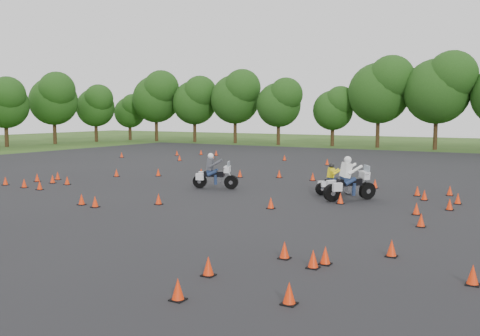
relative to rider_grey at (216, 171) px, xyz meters
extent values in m
plane|color=#2D5119|center=(1.72, -4.46, -0.92)|extent=(140.00, 140.00, 0.00)
plane|color=black|center=(1.72, 1.54, -0.92)|extent=(62.00, 62.00, 0.00)
cone|color=#F6320A|center=(-8.01, 1.31, -0.69)|extent=(0.26, 0.26, 0.45)
cone|color=#F6320A|center=(9.87, -10.22, -0.69)|extent=(0.26, 0.26, 0.45)
cone|color=#F6320A|center=(-14.47, 16.13, -0.69)|extent=(0.26, 0.26, 0.45)
cone|color=#F6320A|center=(9.52, 2.67, -0.69)|extent=(0.26, 0.26, 0.45)
cone|color=#F6320A|center=(8.73, -10.26, -0.69)|extent=(0.26, 0.26, 0.45)
cone|color=#F6320A|center=(-9.91, -1.54, -0.69)|extent=(0.26, 0.26, 0.45)
cone|color=#F6320A|center=(10.28, -13.32, -0.69)|extent=(0.26, 0.26, 0.45)
cone|color=#F6320A|center=(-2.30, -6.95, -0.69)|extent=(0.26, 0.26, 0.45)
cone|color=#F6320A|center=(-8.95, -2.75, -0.69)|extent=(0.26, 0.26, 0.45)
cone|color=#F6320A|center=(-9.57, 14.57, -0.69)|extent=(0.26, 0.26, 0.45)
cone|color=#F6320A|center=(-3.71, 4.17, -0.69)|extent=(0.26, 0.26, 0.45)
cone|color=#F6320A|center=(-3.81, 16.40, -0.69)|extent=(0.26, 0.26, 0.45)
cone|color=#F6320A|center=(7.80, -12.54, -0.69)|extent=(0.26, 0.26, 0.45)
cone|color=#F6320A|center=(7.09, 4.18, -0.69)|extent=(0.26, 0.26, 0.45)
cone|color=#F6320A|center=(-10.51, -4.57, -0.69)|extent=(0.26, 0.26, 0.45)
cone|color=#F6320A|center=(9.73, -10.69, -0.69)|extent=(0.26, 0.26, 0.45)
cone|color=#F6320A|center=(1.37, 16.54, -0.69)|extent=(0.26, 0.26, 0.45)
cone|color=#F6320A|center=(-12.99, 17.85, -0.69)|extent=(0.26, 0.26, 0.45)
cone|color=#F6320A|center=(-10.26, -2.71, -0.69)|extent=(0.26, 0.26, 0.45)
cone|color=#F6320A|center=(0.48, -5.26, -0.69)|extent=(0.26, 0.26, 0.45)
cone|color=#F6320A|center=(-11.32, 17.84, -0.69)|extent=(0.26, 0.26, 0.45)
cone|color=#F6320A|center=(-5.96, 2.78, -0.69)|extent=(0.26, 0.26, 0.45)
cone|color=#F6320A|center=(13.37, -10.12, -0.69)|extent=(0.26, 0.26, 0.45)
cone|color=#F6320A|center=(-11.09, 11.96, -0.69)|extent=(0.26, 0.26, 0.45)
cone|color=#F6320A|center=(-7.47, -4.84, -0.69)|extent=(0.26, 0.26, 0.45)
cone|color=#F6320A|center=(11.42, -0.48, -0.69)|extent=(0.26, 0.26, 0.45)
cone|color=#F6320A|center=(10.83, 3.53, -0.69)|extent=(0.26, 0.26, 0.45)
cone|color=#F6320A|center=(11.17, -8.63, -0.69)|extent=(0.26, 0.26, 0.45)
cone|color=#F6320A|center=(-7.77, -2.78, -0.69)|extent=(0.26, 0.26, 0.45)
cone|color=#F6320A|center=(10.05, 1.56, -0.69)|extent=(0.26, 0.26, 0.45)
cone|color=#F6320A|center=(-1.38, -7.09, -0.69)|extent=(0.26, 0.26, 0.45)
cone|color=#F6320A|center=(8.17, -14.26, -0.69)|extent=(0.26, 0.26, 0.45)
cone|color=#F6320A|center=(10.47, -2.13, -0.69)|extent=(0.26, 0.26, 0.45)
cone|color=#F6320A|center=(11.08, -4.31, -0.69)|extent=(0.26, 0.26, 0.45)
cone|color=#F6320A|center=(-1.30, 4.76, -0.69)|extent=(0.26, 0.26, 0.45)
cone|color=#F6320A|center=(-8.81, -4.71, -0.69)|extent=(0.26, 0.26, 0.45)
cone|color=#F6320A|center=(11.50, 1.21, -0.69)|extent=(0.26, 0.26, 0.45)
cone|color=#F6320A|center=(0.82, 5.82, -0.69)|extent=(0.26, 0.26, 0.45)
cone|color=#F6320A|center=(5.34, 5.23, -0.69)|extent=(0.26, 0.26, 0.45)
cone|color=#F6320A|center=(0.58, 14.52, -0.69)|extent=(0.26, 0.26, 0.45)
cone|color=#F6320A|center=(-17.30, 11.95, -0.69)|extent=(0.26, 0.26, 0.45)
cone|color=#F6320A|center=(3.10, 5.51, -0.69)|extent=(0.26, 0.26, 0.45)
cone|color=#F6320A|center=(5.06, -3.76, -0.69)|extent=(0.26, 0.26, 0.45)
cone|color=#F6320A|center=(7.12, -1.23, -0.69)|extent=(0.26, 0.26, 0.45)
camera|label=1|loc=(14.68, -22.97, 2.98)|focal=40.00mm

